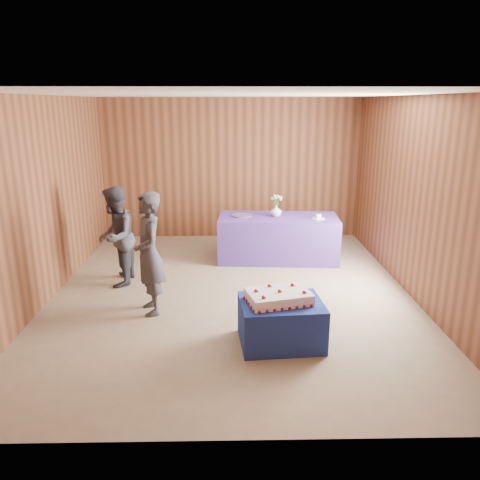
{
  "coord_description": "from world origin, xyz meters",
  "views": [
    {
      "loc": [
        -0.01,
        -6.14,
        2.6
      ],
      "look_at": [
        0.12,
        0.1,
        0.76
      ],
      "focal_mm": 35.0,
      "sensor_mm": 36.0,
      "label": 1
    }
  ],
  "objects_px": {
    "cake_table": "(281,322)",
    "guest_right": "(116,237)",
    "guest_left": "(149,254)",
    "sheet_cake": "(279,297)",
    "serving_table": "(278,238)",
    "vase": "(276,211)"
  },
  "relations": [
    {
      "from": "cake_table",
      "to": "guest_left",
      "type": "xyz_separation_m",
      "value": [
        -1.58,
        0.85,
        0.53
      ]
    },
    {
      "from": "vase",
      "to": "sheet_cake",
      "type": "bearing_deg",
      "value": -94.79
    },
    {
      "from": "sheet_cake",
      "to": "vase",
      "type": "distance_m",
      "value": 3.0
    },
    {
      "from": "vase",
      "to": "serving_table",
      "type": "bearing_deg",
      "value": -45.76
    },
    {
      "from": "serving_table",
      "to": "guest_left",
      "type": "distance_m",
      "value": 2.81
    },
    {
      "from": "cake_table",
      "to": "serving_table",
      "type": "relative_size",
      "value": 0.45
    },
    {
      "from": "sheet_cake",
      "to": "vase",
      "type": "xyz_separation_m",
      "value": [
        0.25,
        2.98,
        0.28
      ]
    },
    {
      "from": "cake_table",
      "to": "guest_right",
      "type": "bearing_deg",
      "value": 135.65
    },
    {
      "from": "serving_table",
      "to": "guest_right",
      "type": "distance_m",
      "value": 2.74
    },
    {
      "from": "serving_table",
      "to": "sheet_cake",
      "type": "xyz_separation_m",
      "value": [
        -0.29,
        -2.94,
        0.19
      ]
    },
    {
      "from": "sheet_cake",
      "to": "guest_left",
      "type": "distance_m",
      "value": 1.78
    },
    {
      "from": "serving_table",
      "to": "cake_table",
      "type": "bearing_deg",
      "value": -91.14
    },
    {
      "from": "serving_table",
      "to": "vase",
      "type": "xyz_separation_m",
      "value": [
        -0.04,
        0.04,
        0.47
      ]
    },
    {
      "from": "guest_right",
      "to": "vase",
      "type": "bearing_deg",
      "value": 114.61
    },
    {
      "from": "vase",
      "to": "guest_right",
      "type": "xyz_separation_m",
      "value": [
        -2.44,
        -1.15,
        -0.11
      ]
    },
    {
      "from": "cake_table",
      "to": "serving_table",
      "type": "distance_m",
      "value": 2.95
    },
    {
      "from": "sheet_cake",
      "to": "guest_left",
      "type": "xyz_separation_m",
      "value": [
        -1.54,
        0.86,
        0.22
      ]
    },
    {
      "from": "guest_left",
      "to": "guest_right",
      "type": "relative_size",
      "value": 1.07
    },
    {
      "from": "sheet_cake",
      "to": "guest_left",
      "type": "relative_size",
      "value": 0.51
    },
    {
      "from": "serving_table",
      "to": "guest_left",
      "type": "height_order",
      "value": "guest_left"
    },
    {
      "from": "guest_right",
      "to": "sheet_cake",
      "type": "bearing_deg",
      "value": 49.47
    },
    {
      "from": "sheet_cake",
      "to": "guest_right",
      "type": "xyz_separation_m",
      "value": [
        -2.19,
        1.83,
        0.17
      ]
    }
  ]
}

